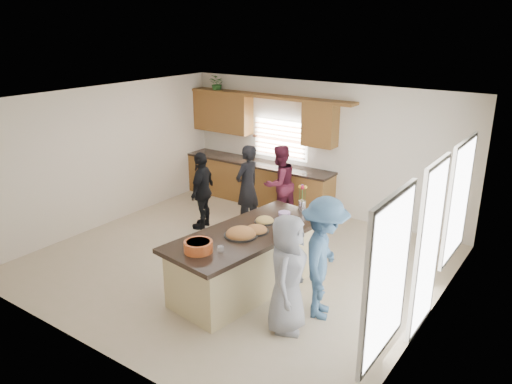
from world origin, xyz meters
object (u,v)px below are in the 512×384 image
Objects in this scene: island at (248,261)px; woman_left_front at (202,190)px; woman_right_front at (287,274)px; woman_right_back at (324,258)px; salad_bowl at (198,246)px; woman_left_back at (247,186)px; woman_left_mid at (279,184)px.

woman_left_front is at bearing 154.21° from island.
woman_right_back is at bearing -40.17° from woman_right_front.
salad_bowl reaches higher than island.
woman_right_back is at bearing 57.97° from woman_left_back.
woman_left_back is (-1.30, 2.95, -0.19)m from salad_bowl.
woman_left_back reaches higher than island.
island is 2.88m from woman_left_mid.
island is 1.60× the size of woman_right_back.
woman_left_mid is at bearing 154.22° from woman_left_back.
woman_left_back is at bearing 113.84° from salad_bowl.
island is 1.68× the size of woman_left_back.
woman_right_back is 1.07× the size of woman_right_front.
woman_left_mid is 1.03× the size of woman_left_front.
woman_left_front is (-2.00, 2.39, -0.25)m from salad_bowl.
woman_left_mid is 0.91× the size of woman_right_back.
salad_bowl is 0.26× the size of woman_left_front.
woman_left_mid is (-0.94, 3.58, -0.23)m from salad_bowl.
salad_bowl is at bearing 102.87° from woman_right_back.
salad_bowl is at bearing 29.65° from woman_left_mid.
woman_right_front is at bearing 48.44° from woman_left_back.
salad_bowl is 3.71m from woman_left_mid.
salad_bowl is 0.24× the size of woman_right_front.
woman_left_front is (-2.16, 1.44, 0.33)m from island.
island is 2.62m from woman_left_front.
woman_left_back reaches higher than woman_right_front.
woman_left_front is at bearing -26.56° from woman_left_mid.
woman_right_front reaches higher than woman_left_front.
woman_left_mid is (0.36, 0.63, -0.04)m from woman_left_back.
island is 1.13m from salad_bowl.
island is 1.37m from woman_right_back.
woman_left_mid reaches higher than woman_left_front.
woman_left_mid is 0.97× the size of woman_right_front.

